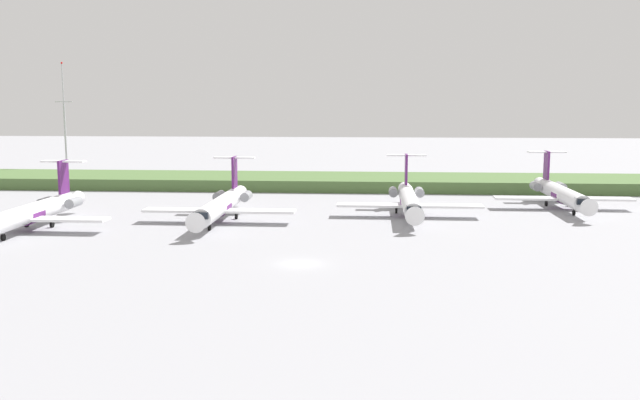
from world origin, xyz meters
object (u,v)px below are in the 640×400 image
regional_jet_fourth (409,200)px  regional_jet_fifth (561,193)px  antenna_mast (65,129)px  regional_jet_third (221,204)px  regional_jet_second (32,212)px

regional_jet_fourth → regional_jet_fifth: bearing=20.6°
regional_jet_fifth → antenna_mast: antenna_mast is taller
regional_jet_fourth → antenna_mast: size_ratio=1.12×
regional_jet_third → antenna_mast: bearing=129.9°
regional_jet_fifth → antenna_mast: bearing=157.0°
regional_jet_third → antenna_mast: antenna_mast is taller
regional_jet_second → regional_jet_third: 26.71m
regional_jet_fourth → antenna_mast: antenna_mast is taller
regional_jet_second → regional_jet_third: (25.10, 9.12, 0.00)m
regional_jet_fourth → regional_jet_fifth: 28.04m
regional_jet_second → regional_jet_fifth: bearing=18.2°
regional_jet_second → regional_jet_fourth: (53.77, 16.44, 0.00)m
antenna_mast → regional_jet_third: bearing=-50.1°
regional_jet_second → antenna_mast: 77.39m
regional_jet_second → antenna_mast: bearing=110.9°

